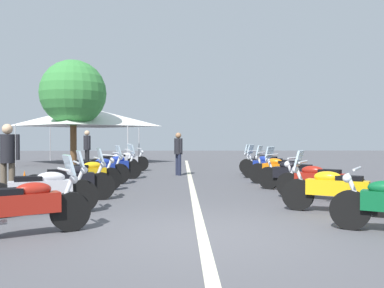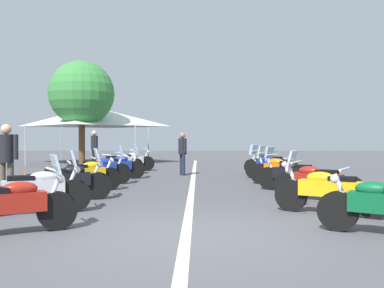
{
  "view_description": "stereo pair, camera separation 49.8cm",
  "coord_description": "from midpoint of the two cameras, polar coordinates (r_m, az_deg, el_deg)",
  "views": [
    {
      "loc": [
        -6.27,
        0.31,
        1.46
      ],
      "look_at": [
        6.0,
        0.0,
        1.27
      ],
      "focal_mm": 39.36,
      "sensor_mm": 36.0,
      "label": 1
    },
    {
      "loc": [
        -6.27,
        -0.19,
        1.46
      ],
      "look_at": [
        6.0,
        0.0,
        1.27
      ],
      "focal_mm": 39.36,
      "sensor_mm": 36.0,
      "label": 2
    }
  ],
  "objects": [
    {
      "name": "roadside_tree_0",
      "position": [
        22.11,
        -16.43,
        6.62
      ],
      "size": [
        3.3,
        3.3,
        5.35
      ],
      "color": "brown",
      "rests_on": "ground_plane"
    },
    {
      "name": "motorcycle_left_row_4",
      "position": [
        13.2,
        -13.67,
        -3.44
      ],
      "size": [
        1.03,
        1.89,
        1.21
      ],
      "rotation": [
        0.0,
        0.0,
        -1.13
      ],
      "color": "black",
      "rests_on": "ground_plane"
    },
    {
      "name": "motorcycle_right_row_3",
      "position": [
        11.7,
        12.38,
        -4.01
      ],
      "size": [
        1.54,
        1.74,
        1.21
      ],
      "rotation": [
        0.0,
        0.0,
        0.85
      ],
      "color": "black",
      "rests_on": "ground_plane"
    },
    {
      "name": "traffic_cone_1",
      "position": [
        11.79,
        -22.88,
        -4.87
      ],
      "size": [
        0.36,
        0.36,
        0.61
      ],
      "color": "orange",
      "rests_on": "ground_plane"
    },
    {
      "name": "motorcycle_left_row_3",
      "position": [
        11.63,
        -15.29,
        -4.1
      ],
      "size": [
        1.2,
        1.77,
        1.0
      ],
      "rotation": [
        0.0,
        0.0,
        -1.0
      ],
      "color": "black",
      "rests_on": "ground_plane"
    },
    {
      "name": "motorcycle_right_row_5",
      "position": [
        14.94,
        9.31,
        -2.94
      ],
      "size": [
        1.34,
        1.76,
        1.2
      ],
      "rotation": [
        0.0,
        0.0,
        0.94
      ],
      "color": "black",
      "rests_on": "ground_plane"
    },
    {
      "name": "bystander_1",
      "position": [
        10.63,
        -24.95,
        -1.43
      ],
      "size": [
        0.32,
        0.52,
        1.77
      ],
      "rotation": [
        0.0,
        0.0,
        3.33
      ],
      "color": "brown",
      "rests_on": "ground_plane"
    },
    {
      "name": "motorcycle_right_row_6",
      "position": [
        16.59,
        8.89,
        -2.58
      ],
      "size": [
        1.16,
        1.89,
        1.19
      ],
      "rotation": [
        0.0,
        0.0,
        1.06
      ],
      "color": "black",
      "rests_on": "ground_plane"
    },
    {
      "name": "motorcycle_left_row_5",
      "position": [
        14.86,
        -11.57,
        -2.96
      ],
      "size": [
        1.02,
        1.95,
        1.21
      ],
      "rotation": [
        0.0,
        0.0,
        -1.15
      ],
      "color": "black",
      "rests_on": "ground_plane"
    },
    {
      "name": "ground_plane",
      "position": [
        6.44,
        -0.88,
        -12.23
      ],
      "size": [
        80.0,
        80.0,
        0.0
      ],
      "primitive_type": "plane",
      "color": "#4C4C51"
    },
    {
      "name": "bystander_0",
      "position": [
        16.2,
        -2.74,
        -0.87
      ],
      "size": [
        0.48,
        0.32,
        1.65
      ],
      "rotation": [
        0.0,
        0.0,
        2.04
      ],
      "color": "#1E2338",
      "rests_on": "ground_plane"
    },
    {
      "name": "motorcycle_right_row_1",
      "position": [
        8.5,
        17.28,
        -5.88
      ],
      "size": [
        1.2,
        1.93,
        1.21
      ],
      "rotation": [
        0.0,
        0.0,
        1.05
      ],
      "color": "black",
      "rests_on": "ground_plane"
    },
    {
      "name": "lane_centre_stripe",
      "position": [
        13.03,
        -1.18,
        -5.53
      ],
      "size": [
        27.01,
        0.16,
        0.01
      ],
      "primitive_type": "cube",
      "color": "beige",
      "rests_on": "ground_plane"
    },
    {
      "name": "event_tent",
      "position": [
        24.71,
        -14.92,
        3.62
      ],
      "size": [
        6.23,
        6.23,
        3.2
      ],
      "color": "white",
      "rests_on": "ground_plane"
    },
    {
      "name": "bystander_2",
      "position": [
        20.01,
        -14.73,
        -0.3
      ],
      "size": [
        0.45,
        0.34,
        1.79
      ],
      "rotation": [
        0.0,
        0.0,
        2.17
      ],
      "color": "black",
      "rests_on": "ground_plane"
    },
    {
      "name": "motorcycle_right_row_2",
      "position": [
        10.19,
        15.52,
        -4.84
      ],
      "size": [
        1.36,
        1.81,
        0.99
      ],
      "rotation": [
        0.0,
        0.0,
        0.95
      ],
      "color": "black",
      "rests_on": "ground_plane"
    },
    {
      "name": "motorcycle_right_row_4",
      "position": [
        13.24,
        10.65,
        -3.42
      ],
      "size": [
        1.16,
        1.81,
        1.21
      ],
      "rotation": [
        0.0,
        0.0,
        1.03
      ],
      "color": "black",
      "rests_on": "ground_plane"
    },
    {
      "name": "motorcycle_left_row_6",
      "position": [
        16.65,
        -11.36,
        -2.55
      ],
      "size": [
        1.09,
        1.88,
        1.21
      ],
      "rotation": [
        0.0,
        0.0,
        -1.09
      ],
      "color": "black",
      "rests_on": "ground_plane"
    },
    {
      "name": "motorcycle_left_row_7",
      "position": [
        18.25,
        -9.9,
        -2.27
      ],
      "size": [
        1.06,
        2.04,
        1.0
      ],
      "rotation": [
        0.0,
        0.0,
        -1.16
      ],
      "color": "black",
      "rests_on": "ground_plane"
    },
    {
      "name": "motorcycle_left_row_2",
      "position": [
        10.07,
        -17.55,
        -4.81
      ],
      "size": [
        0.98,
        2.01,
        1.21
      ],
      "rotation": [
        0.0,
        0.0,
        -1.2
      ],
      "color": "black",
      "rests_on": "ground_plane"
    },
    {
      "name": "motorcycle_left_row_1",
      "position": [
        8.51,
        -21.2,
        -5.87
      ],
      "size": [
        0.99,
        2.04,
        1.21
      ],
      "rotation": [
        0.0,
        0.0,
        -1.2
      ],
      "color": "black",
      "rests_on": "ground_plane"
    },
    {
      "name": "motorcycle_left_row_0",
      "position": [
        6.81,
        -23.91,
        -7.66
      ],
      "size": [
        1.19,
        1.85,
        1.2
      ],
      "rotation": [
        0.0,
        0.0,
        -1.03
      ],
      "color": "black",
      "rests_on": "ground_plane"
    }
  ]
}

